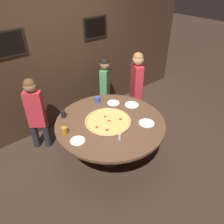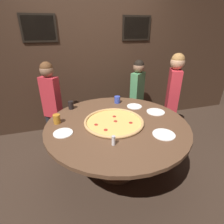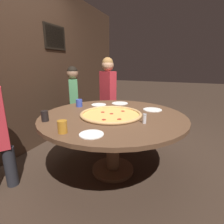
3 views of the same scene
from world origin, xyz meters
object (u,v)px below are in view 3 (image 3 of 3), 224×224
drink_cup_by_shaker (62,127)px  diner_far_right (74,99)px  dining_table (113,124)px  drink_cup_near_left (79,103)px  white_plate_far_back (99,105)px  diner_side_right (108,92)px  drink_cup_centre_back (45,116)px  condiment_shaker (144,119)px  white_plate_left_side (120,103)px  giant_pizza (111,114)px  white_plate_beside_cup (152,110)px  white_plate_right_side (91,134)px

drink_cup_by_shaker → diner_far_right: bearing=30.9°
dining_table → drink_cup_near_left: bearing=71.6°
white_plate_far_back → diner_side_right: 0.77m
drink_cup_by_shaker → drink_cup_centre_back: 0.41m
diner_far_right → diner_side_right: 0.63m
condiment_shaker → drink_cup_near_left: bearing=69.8°
drink_cup_near_left → white_plate_left_side: drink_cup_near_left is taller
dining_table → giant_pizza: (-0.04, 0.01, 0.13)m
diner_side_right → white_plate_far_back: bearing=-50.1°
giant_pizza → white_plate_beside_cup: 0.58m
giant_pizza → white_plate_far_back: giant_pizza is taller
drink_cup_centre_back → white_plate_beside_cup: size_ratio=0.47×
diner_far_right → diner_side_right: bearing=95.7°
dining_table → white_plate_right_side: bearing=-174.7°
drink_cup_by_shaker → drink_cup_near_left: drink_cup_by_shaker is taller
drink_cup_centre_back → white_plate_beside_cup: (0.88, -0.95, -0.05)m
diner_side_right → drink_cup_by_shaker: bearing=-52.3°
white_plate_beside_cup → condiment_shaker: 0.56m
giant_pizza → white_plate_beside_cup: bearing=-43.2°
drink_cup_centre_back → condiment_shaker: bearing=-71.7°
white_plate_right_side → white_plate_left_side: bearing=8.6°
dining_table → drink_cup_by_shaker: size_ratio=15.27×
white_plate_left_side → diner_far_right: 0.91m
dining_table → diner_side_right: (1.12, 0.56, 0.19)m
white_plate_left_side → drink_cup_by_shaker: bearing=177.0°
white_plate_right_side → white_plate_far_back: same height
dining_table → drink_cup_near_left: (0.19, 0.58, 0.17)m
dining_table → giant_pizza: size_ratio=2.36×
drink_cup_near_left → diner_far_right: 0.69m
drink_cup_near_left → white_plate_right_side: 1.04m
drink_cup_by_shaker → white_plate_far_back: (1.06, 0.18, -0.05)m
dining_table → drink_cup_by_shaker: drink_cup_by_shaker is taller
diner_side_right → drink_cup_near_left: bearing=-65.2°
giant_pizza → white_plate_left_side: size_ratio=2.98×
white_plate_left_side → diner_far_right: size_ratio=0.19×
dining_table → drink_cup_near_left: size_ratio=16.58×
white_plate_far_back → diner_far_right: (0.34, 0.65, -0.02)m
dining_table → condiment_shaker: bearing=-112.7°
drink_cup_near_left → white_plate_beside_cup: size_ratio=0.43×
drink_cup_centre_back → condiment_shaker: 1.01m
drink_cup_by_shaker → white_plate_beside_cup: bearing=-28.5°
white_plate_left_side → diner_side_right: size_ratio=0.17×
drink_cup_near_left → diner_far_right: size_ratio=0.08×
dining_table → white_plate_beside_cup: (0.39, -0.39, 0.13)m
drink_cup_by_shaker → white_plate_left_side: (1.26, -0.07, -0.05)m
dining_table → white_plate_right_side: size_ratio=8.09×
white_plate_left_side → dining_table: bearing=-167.9°
white_plate_right_side → diner_side_right: (1.75, 0.61, 0.06)m
white_plate_left_side → drink_cup_near_left: bearing=130.6°
white_plate_right_side → white_plate_far_back: 1.10m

